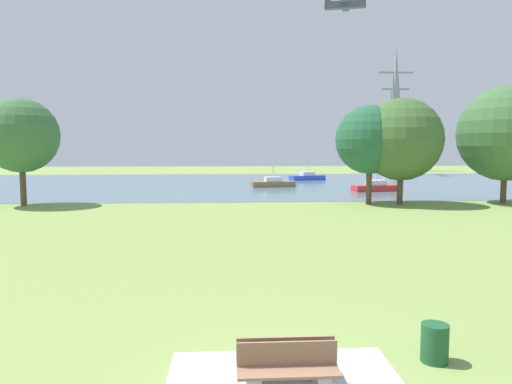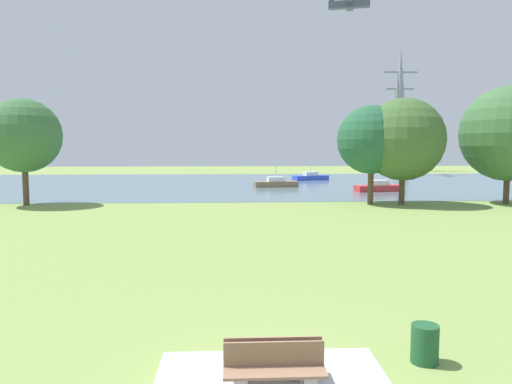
{
  "view_description": "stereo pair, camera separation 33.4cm",
  "coord_description": "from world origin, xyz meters",
  "px_view_note": "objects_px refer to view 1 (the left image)",
  "views": [
    {
      "loc": [
        -1.07,
        -8.35,
        4.44
      ],
      "look_at": [
        0.68,
        19.85,
        1.79
      ],
      "focal_mm": 33.92,
      "sensor_mm": 36.0,
      "label": 1
    },
    {
      "loc": [
        -0.73,
        -8.37,
        4.44
      ],
      "look_at": [
        0.68,
        19.85,
        1.79
      ],
      "focal_mm": 33.92,
      "sensor_mm": 36.0,
      "label": 2
    }
  ],
  "objects_px": {
    "sailboat_blue": "(307,177)",
    "sailboat_red": "(376,187)",
    "litter_bin": "(435,343)",
    "electricity_pylon": "(395,110)",
    "tree_east_near": "(370,140)",
    "light_aircraft": "(345,5)",
    "bench_facing_water": "(285,361)",
    "sailboat_brown": "(273,183)",
    "tree_west_near": "(506,134)",
    "bench_facing_inland": "(288,374)",
    "tree_west_far": "(21,136)",
    "tree_east_far": "(401,139)"
  },
  "relations": [
    {
      "from": "sailboat_brown",
      "to": "electricity_pylon",
      "type": "relative_size",
      "value": 0.34
    },
    {
      "from": "tree_east_far",
      "to": "bench_facing_inland",
      "type": "bearing_deg",
      "value": -113.53
    },
    {
      "from": "sailboat_blue",
      "to": "tree_west_near",
      "type": "xyz_separation_m",
      "value": [
        10.91,
        -27.37,
        4.98
      ]
    },
    {
      "from": "sailboat_blue",
      "to": "tree_east_near",
      "type": "xyz_separation_m",
      "value": [
        0.29,
        -26.93,
        4.51
      ]
    },
    {
      "from": "sailboat_blue",
      "to": "light_aircraft",
      "type": "bearing_deg",
      "value": 59.35
    },
    {
      "from": "tree_east_near",
      "to": "tree_east_far",
      "type": "bearing_deg",
      "value": -10.11
    },
    {
      "from": "bench_facing_water",
      "to": "sailboat_blue",
      "type": "xyz_separation_m",
      "value": [
        9.75,
        55.22,
        -0.01
      ]
    },
    {
      "from": "tree_west_far",
      "to": "tree_west_near",
      "type": "bearing_deg",
      "value": -1.42
    },
    {
      "from": "bench_facing_inland",
      "to": "electricity_pylon",
      "type": "distance_m",
      "value": 86.35
    },
    {
      "from": "bench_facing_water",
      "to": "tree_west_far",
      "type": "distance_m",
      "value": 33.47
    },
    {
      "from": "electricity_pylon",
      "to": "light_aircraft",
      "type": "relative_size",
      "value": 2.68
    },
    {
      "from": "bench_facing_water",
      "to": "litter_bin",
      "type": "distance_m",
      "value": 3.31
    },
    {
      "from": "bench_facing_water",
      "to": "tree_west_near",
      "type": "xyz_separation_m",
      "value": [
        20.66,
        27.85,
        4.97
      ]
    },
    {
      "from": "sailboat_red",
      "to": "electricity_pylon",
      "type": "relative_size",
      "value": 0.34
    },
    {
      "from": "tree_east_near",
      "to": "electricity_pylon",
      "type": "height_order",
      "value": "electricity_pylon"
    },
    {
      "from": "tree_west_near",
      "to": "bench_facing_inland",
      "type": "bearing_deg",
      "value": -126.05
    },
    {
      "from": "tree_west_far",
      "to": "tree_east_far",
      "type": "xyz_separation_m",
      "value": [
        28.77,
        -0.9,
        -0.28
      ]
    },
    {
      "from": "litter_bin",
      "to": "sailboat_brown",
      "type": "height_order",
      "value": "sailboat_brown"
    },
    {
      "from": "bench_facing_water",
      "to": "sailboat_red",
      "type": "height_order",
      "value": "sailboat_red"
    },
    {
      "from": "tree_west_near",
      "to": "sailboat_red",
      "type": "bearing_deg",
      "value": 122.04
    },
    {
      "from": "electricity_pylon",
      "to": "tree_west_far",
      "type": "bearing_deg",
      "value": -132.39
    },
    {
      "from": "sailboat_blue",
      "to": "tree_west_near",
      "type": "distance_m",
      "value": 29.88
    },
    {
      "from": "litter_bin",
      "to": "electricity_pylon",
      "type": "bearing_deg",
      "value": 71.2
    },
    {
      "from": "tree_east_near",
      "to": "light_aircraft",
      "type": "bearing_deg",
      "value": 79.22
    },
    {
      "from": "sailboat_brown",
      "to": "light_aircraft",
      "type": "relative_size",
      "value": 0.9
    },
    {
      "from": "bench_facing_water",
      "to": "tree_east_near",
      "type": "distance_m",
      "value": 30.36
    },
    {
      "from": "sailboat_red",
      "to": "tree_east_near",
      "type": "bearing_deg",
      "value": -110.4
    },
    {
      "from": "sailboat_blue",
      "to": "sailboat_red",
      "type": "relative_size",
      "value": 0.86
    },
    {
      "from": "sailboat_brown",
      "to": "electricity_pylon",
      "type": "xyz_separation_m",
      "value": [
        25.96,
        35.15,
        10.78
      ]
    },
    {
      "from": "litter_bin",
      "to": "sailboat_red",
      "type": "distance_m",
      "value": 39.37
    },
    {
      "from": "bench_facing_inland",
      "to": "tree_west_far",
      "type": "distance_m",
      "value": 33.93
    },
    {
      "from": "tree_west_near",
      "to": "tree_west_far",
      "type": "bearing_deg",
      "value": 178.58
    },
    {
      "from": "sailboat_brown",
      "to": "tree_west_near",
      "type": "height_order",
      "value": "tree_west_near"
    },
    {
      "from": "bench_facing_water",
      "to": "sailboat_blue",
      "type": "height_order",
      "value": "sailboat_blue"
    },
    {
      "from": "tree_east_far",
      "to": "sailboat_brown",
      "type": "bearing_deg",
      "value": 116.36
    },
    {
      "from": "litter_bin",
      "to": "electricity_pylon",
      "type": "xyz_separation_m",
      "value": [
        26.86,
        78.91,
        10.85
      ]
    },
    {
      "from": "tree_west_near",
      "to": "light_aircraft",
      "type": "distance_m",
      "value": 46.15
    },
    {
      "from": "tree_east_near",
      "to": "tree_east_far",
      "type": "relative_size",
      "value": 0.94
    },
    {
      "from": "tree_east_near",
      "to": "light_aircraft",
      "type": "relative_size",
      "value": 0.91
    },
    {
      "from": "sailboat_blue",
      "to": "sailboat_red",
      "type": "xyz_separation_m",
      "value": [
        4.15,
        -16.55,
        0.01
      ]
    },
    {
      "from": "bench_facing_inland",
      "to": "light_aircraft",
      "type": "height_order",
      "value": "light_aircraft"
    },
    {
      "from": "sailboat_brown",
      "to": "sailboat_red",
      "type": "distance_m",
      "value": 11.41
    },
    {
      "from": "bench_facing_inland",
      "to": "sailboat_brown",
      "type": "height_order",
      "value": "sailboat_brown"
    },
    {
      "from": "tree_west_near",
      "to": "sailboat_brown",
      "type": "bearing_deg",
      "value": 134.77
    },
    {
      "from": "tree_west_far",
      "to": "bench_facing_water",
      "type": "bearing_deg",
      "value": -60.31
    },
    {
      "from": "sailboat_brown",
      "to": "tree_east_near",
      "type": "relative_size",
      "value": 0.99
    },
    {
      "from": "electricity_pylon",
      "to": "sailboat_blue",
      "type": "bearing_deg",
      "value": -129.72
    },
    {
      "from": "sailboat_blue",
      "to": "sailboat_brown",
      "type": "height_order",
      "value": "sailboat_brown"
    },
    {
      "from": "tree_east_far",
      "to": "light_aircraft",
      "type": "bearing_deg",
      "value": 82.51
    },
    {
      "from": "tree_east_far",
      "to": "litter_bin",
      "type": "bearing_deg",
      "value": -108.66
    }
  ]
}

